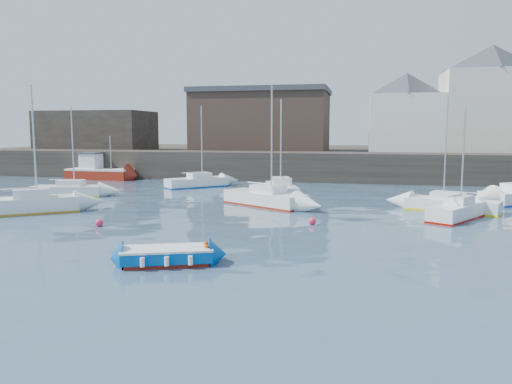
% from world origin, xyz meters
% --- Properties ---
extents(water, '(220.00, 220.00, 0.00)m').
position_xyz_m(water, '(0.00, 0.00, 0.00)').
color(water, '#2D4760').
rests_on(water, ground).
extents(quay_wall, '(90.00, 5.00, 3.00)m').
position_xyz_m(quay_wall, '(0.00, 35.00, 1.50)').
color(quay_wall, '#28231E').
rests_on(quay_wall, ground).
extents(land_strip, '(90.00, 32.00, 2.80)m').
position_xyz_m(land_strip, '(0.00, 53.00, 1.40)').
color(land_strip, '#28231E').
rests_on(land_strip, ground).
extents(bldg_east_a, '(13.36, 13.36, 11.80)m').
position_xyz_m(bldg_east_a, '(20.00, 42.00, 8.81)').
color(bldg_east_a, beige).
rests_on(bldg_east_a, land_strip).
extents(bldg_east_d, '(11.14, 11.14, 8.95)m').
position_xyz_m(bldg_east_d, '(11.00, 41.50, 7.36)').
color(bldg_east_d, white).
rests_on(bldg_east_d, land_strip).
extents(warehouse, '(16.40, 10.40, 7.60)m').
position_xyz_m(warehouse, '(-6.00, 43.00, 6.62)').
color(warehouse, '#3D2D26').
rests_on(warehouse, land_strip).
extents(bldg_west, '(14.00, 8.00, 5.00)m').
position_xyz_m(bldg_west, '(-28.00, 42.00, 5.30)').
color(bldg_west, '#353028').
rests_on(bldg_west, land_strip).
extents(blue_dinghy, '(3.90, 2.73, 0.68)m').
position_xyz_m(blue_dinghy, '(-1.03, 0.08, 0.38)').
color(blue_dinghy, maroon).
rests_on(blue_dinghy, ground).
extents(fishing_boat, '(7.23, 2.92, 4.73)m').
position_xyz_m(fishing_boat, '(-21.95, 31.51, 0.91)').
color(fishing_boat, maroon).
rests_on(fishing_boat, ground).
extents(sailboat_a, '(6.23, 5.39, 8.18)m').
position_xyz_m(sailboat_a, '(-14.63, 9.86, 0.58)').
color(sailboat_a, white).
rests_on(sailboat_a, ground).
extents(sailboat_b, '(6.59, 5.22, 8.35)m').
position_xyz_m(sailboat_b, '(-0.27, 16.29, 0.54)').
color(sailboat_b, white).
rests_on(sailboat_b, ground).
extents(sailboat_c, '(4.11, 5.19, 6.73)m').
position_xyz_m(sailboat_c, '(12.08, 13.39, 0.51)').
color(sailboat_c, white).
rests_on(sailboat_c, ground).
extents(sailboat_d, '(6.16, 4.03, 7.52)m').
position_xyz_m(sailboat_d, '(12.27, 16.56, 0.46)').
color(sailboat_d, white).
rests_on(sailboat_d, ground).
extents(sailboat_e, '(5.90, 2.98, 7.27)m').
position_xyz_m(sailboat_e, '(-16.97, 18.03, 0.47)').
color(sailboat_e, white).
rests_on(sailboat_e, ground).
extents(sailboat_f, '(3.68, 6.32, 7.82)m').
position_xyz_m(sailboat_f, '(0.04, 21.55, 0.55)').
color(sailboat_f, white).
rests_on(sailboat_f, ground).
extents(sailboat_h, '(5.53, 5.46, 7.58)m').
position_xyz_m(sailboat_h, '(-8.84, 26.45, 0.49)').
color(sailboat_h, white).
rests_on(sailboat_h, ground).
extents(buoy_near, '(0.44, 0.44, 0.44)m').
position_xyz_m(buoy_near, '(-7.78, 6.72, 0.00)').
color(buoy_near, '#F52852').
rests_on(buoy_near, ground).
extents(buoy_mid, '(0.44, 0.44, 0.44)m').
position_xyz_m(buoy_mid, '(3.75, 9.81, 0.00)').
color(buoy_mid, '#F52852').
rests_on(buoy_mid, ground).
extents(buoy_far, '(0.42, 0.42, 0.42)m').
position_xyz_m(buoy_far, '(0.89, 18.04, 0.00)').
color(buoy_far, '#F52852').
rests_on(buoy_far, ground).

